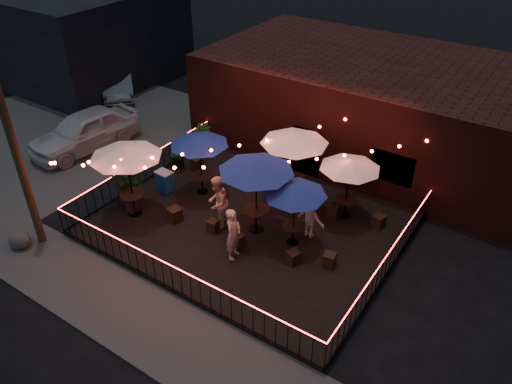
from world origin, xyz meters
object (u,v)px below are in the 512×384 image
cafe_table_1 (199,141)px  cafe_table_2 (256,167)px  boulder (20,239)px  cafe_table_5 (350,165)px  cafe_table_3 (294,139)px  cafe_table_4 (295,191)px  cafe_table_0 (125,153)px  utility_pole (11,137)px  cooler (165,181)px

cafe_table_1 → cafe_table_2: bearing=-14.9°
cafe_table_2 → boulder: (-6.12, -5.03, -2.35)m
cafe_table_1 → cafe_table_5: (5.22, 1.63, -0.08)m
cafe_table_3 → cafe_table_4: cafe_table_3 is taller
cafe_table_1 → cafe_table_5: 5.47m
cafe_table_5 → cafe_table_0: bearing=-147.3°
utility_pole → cafe_table_3: 9.09m
utility_pole → cooler: utility_pole is taller
cafe_table_3 → boulder: 9.91m
cooler → boulder: bearing=-105.1°
cafe_table_0 → cafe_table_3: bearing=44.1°
cafe_table_1 → cooler: (-1.25, -0.72, -1.78)m
cafe_table_0 → cafe_table_1: 2.73m
cafe_table_1 → cafe_table_4: bearing=-9.1°
utility_pole → cafe_table_0: size_ratio=2.68×
utility_pole → cafe_table_2: size_ratio=2.40×
cafe_table_2 → boulder: cafe_table_2 is taller
utility_pole → cafe_table_5: utility_pole is taller
cafe_table_2 → cooler: size_ratio=3.98×
utility_pole → cafe_table_3: utility_pole is taller
boulder → cafe_table_0: bearing=60.2°
cafe_table_1 → cafe_table_4: (4.44, -0.71, -0.13)m
cafe_table_0 → cooler: size_ratio=3.56×
cafe_table_0 → cafe_table_1: cafe_table_0 is taller
utility_pole → cafe_table_0: utility_pole is taller
cooler → boulder: cooler is taller
cafe_table_0 → cafe_table_1: bearing=64.9°
cafe_table_0 → cafe_table_2: (4.18, 1.66, 0.02)m
cooler → utility_pole: bearing=-103.7°
cafe_table_4 → boulder: 9.30m
cafe_table_3 → cafe_table_5: cafe_table_3 is taller
boulder → cafe_table_4: bearing=34.2°
cafe_table_5 → cooler: size_ratio=2.78×
cafe_table_0 → cafe_table_2: 4.50m
cafe_table_3 → cafe_table_4: (1.39, -2.32, -0.41)m
utility_pole → boulder: utility_pole is taller
cafe_table_0 → cafe_table_4: 5.87m
cafe_table_2 → cafe_table_5: size_ratio=1.43×
cafe_table_4 → utility_pole: bearing=-147.7°
cafe_table_4 → boulder: bearing=-145.8°
cafe_table_2 → cooler: bearing=178.9°
cafe_table_3 → cooler: cafe_table_3 is taller
utility_pole → cafe_table_2: 7.42m
cafe_table_3 → cafe_table_4: 2.74m
cafe_table_1 → cooler: bearing=-150.0°
cafe_table_0 → cafe_table_2: bearing=21.6°
cafe_table_5 → boulder: size_ratio=2.79×
cafe_table_3 → cafe_table_1: bearing=-152.2°
cafe_table_2 → cafe_table_5: (2.19, 2.44, -0.40)m
cafe_table_0 → cafe_table_3: size_ratio=1.03×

